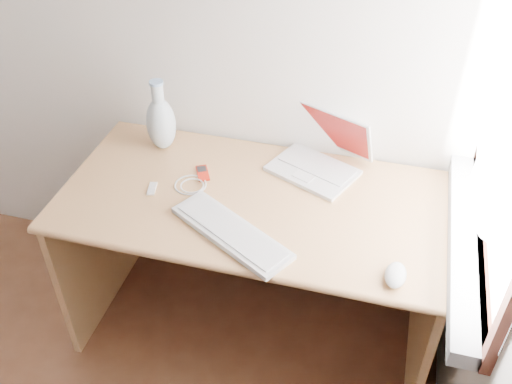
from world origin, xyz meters
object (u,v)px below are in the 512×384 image
(desk, at_px, (258,226))
(vase, at_px, (161,122))
(external_keyboard, at_px, (231,232))
(laptop, at_px, (315,156))

(desk, bearing_deg, vase, 163.00)
(desk, height_order, external_keyboard, external_keyboard)
(external_keyboard, relative_size, vase, 1.58)
(vase, bearing_deg, laptop, 3.19)
(laptop, xyz_separation_m, vase, (-0.63, -0.03, 0.07))
(laptop, distance_m, external_keyboard, 0.51)
(laptop, bearing_deg, desk, -114.09)
(laptop, bearing_deg, vase, -153.49)
(vase, bearing_deg, desk, -17.00)
(external_keyboard, height_order, vase, vase)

